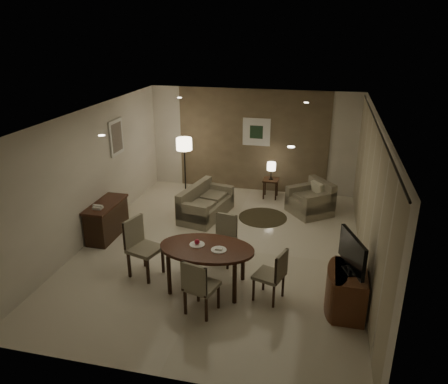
% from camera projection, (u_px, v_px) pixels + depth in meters
% --- Properties ---
extents(room_shell, '(5.50, 7.00, 2.70)m').
position_uv_depth(room_shell, '(226.00, 179.00, 8.66)').
color(room_shell, beige).
rests_on(room_shell, ground).
extents(taupe_accent, '(3.96, 0.03, 2.70)m').
position_uv_depth(taupe_accent, '(253.00, 141.00, 11.46)').
color(taupe_accent, '#746248').
rests_on(taupe_accent, wall_back).
extents(curtain_wall, '(0.08, 6.70, 2.58)m').
position_uv_depth(curtain_wall, '(368.00, 200.00, 7.74)').
color(curtain_wall, beige).
rests_on(curtain_wall, wall_right).
extents(curtain_rod, '(0.03, 6.80, 0.03)m').
position_uv_depth(curtain_rod, '(378.00, 126.00, 7.26)').
color(curtain_rod, black).
rests_on(curtain_rod, wall_right).
extents(art_back_frame, '(0.72, 0.03, 0.72)m').
position_uv_depth(art_back_frame, '(256.00, 132.00, 11.33)').
color(art_back_frame, silver).
rests_on(art_back_frame, wall_back).
extents(art_back_canvas, '(0.34, 0.01, 0.34)m').
position_uv_depth(art_back_canvas, '(256.00, 132.00, 11.31)').
color(art_back_canvas, '#1D341F').
rests_on(art_back_canvas, wall_back).
extents(art_left_frame, '(0.03, 0.60, 0.80)m').
position_uv_depth(art_left_frame, '(116.00, 137.00, 9.79)').
color(art_left_frame, silver).
rests_on(art_left_frame, wall_left).
extents(art_left_canvas, '(0.01, 0.46, 0.64)m').
position_uv_depth(art_left_canvas, '(117.00, 137.00, 9.78)').
color(art_left_canvas, gray).
rests_on(art_left_canvas, wall_left).
extents(downlight_nl, '(0.10, 0.10, 0.01)m').
position_uv_depth(downlight_nl, '(102.00, 135.00, 6.48)').
color(downlight_nl, white).
rests_on(downlight_nl, ceiling).
extents(downlight_nr, '(0.10, 0.10, 0.01)m').
position_uv_depth(downlight_nr, '(291.00, 147.00, 5.88)').
color(downlight_nr, white).
rests_on(downlight_nr, ceiling).
extents(downlight_fl, '(0.10, 0.10, 0.01)m').
position_uv_depth(downlight_fl, '(179.00, 98.00, 9.75)').
color(downlight_fl, white).
rests_on(downlight_fl, ceiling).
extents(downlight_fr, '(0.10, 0.10, 0.01)m').
position_uv_depth(downlight_fr, '(306.00, 103.00, 9.15)').
color(downlight_fr, white).
rests_on(downlight_fr, ceiling).
extents(console_desk, '(0.48, 1.20, 0.75)m').
position_uv_depth(console_desk, '(107.00, 220.00, 9.18)').
color(console_desk, '#3F2014').
rests_on(console_desk, floor).
extents(telephone, '(0.20, 0.14, 0.09)m').
position_uv_depth(telephone, '(98.00, 207.00, 8.76)').
color(telephone, white).
rests_on(telephone, console_desk).
extents(tv_cabinet, '(0.48, 0.90, 0.70)m').
position_uv_depth(tv_cabinet, '(349.00, 291.00, 6.79)').
color(tv_cabinet, brown).
rests_on(tv_cabinet, floor).
extents(flat_tv, '(0.36, 0.85, 0.60)m').
position_uv_depth(flat_tv, '(352.00, 253.00, 6.55)').
color(flat_tv, black).
rests_on(flat_tv, tv_cabinet).
extents(dining_table, '(1.61, 1.01, 0.76)m').
position_uv_depth(dining_table, '(207.00, 267.00, 7.40)').
color(dining_table, '#3F2014').
rests_on(dining_table, floor).
extents(chair_near, '(0.56, 0.56, 0.94)m').
position_uv_depth(chair_near, '(202.00, 285.00, 6.72)').
color(chair_near, gray).
rests_on(chair_near, floor).
extents(chair_far, '(0.51, 0.51, 0.92)m').
position_uv_depth(chair_far, '(222.00, 241.00, 8.13)').
color(chair_far, gray).
rests_on(chair_far, floor).
extents(chair_left, '(0.64, 0.64, 1.06)m').
position_uv_depth(chair_left, '(145.00, 248.00, 7.70)').
color(chair_left, gray).
rests_on(chair_left, floor).
extents(chair_right, '(0.55, 0.55, 0.90)m').
position_uv_depth(chair_right, '(269.00, 275.00, 7.05)').
color(chair_right, gray).
rests_on(chair_right, floor).
extents(plate_a, '(0.26, 0.26, 0.02)m').
position_uv_depth(plate_a, '(197.00, 244.00, 7.34)').
color(plate_a, white).
rests_on(plate_a, dining_table).
extents(plate_b, '(0.26, 0.26, 0.02)m').
position_uv_depth(plate_b, '(219.00, 250.00, 7.17)').
color(plate_b, white).
rests_on(plate_b, dining_table).
extents(fruit_apple, '(0.09, 0.09, 0.09)m').
position_uv_depth(fruit_apple, '(197.00, 242.00, 7.33)').
color(fruit_apple, maroon).
rests_on(fruit_apple, plate_a).
extents(napkin, '(0.12, 0.08, 0.03)m').
position_uv_depth(napkin, '(219.00, 249.00, 7.16)').
color(napkin, white).
rests_on(napkin, plate_b).
extents(round_rug, '(1.13, 1.13, 0.01)m').
position_uv_depth(round_rug, '(263.00, 217.00, 10.19)').
color(round_rug, '#413824').
rests_on(round_rug, floor).
extents(sofa, '(1.65, 1.05, 0.72)m').
position_uv_depth(sofa, '(206.00, 202.00, 10.15)').
color(sofa, gray).
rests_on(sofa, floor).
extents(armchair, '(1.20, 1.21, 0.79)m').
position_uv_depth(armchair, '(310.00, 198.00, 10.28)').
color(armchair, gray).
rests_on(armchair, floor).
extents(side_table, '(0.39, 0.39, 0.50)m').
position_uv_depth(side_table, '(270.00, 188.00, 11.28)').
color(side_table, black).
rests_on(side_table, floor).
extents(table_lamp, '(0.22, 0.22, 0.50)m').
position_uv_depth(table_lamp, '(271.00, 170.00, 11.10)').
color(table_lamp, '#FFEAC1').
rests_on(table_lamp, side_table).
extents(floor_lamp, '(0.39, 0.39, 1.56)m').
position_uv_depth(floor_lamp, '(185.00, 168.00, 11.17)').
color(floor_lamp, '#FFE5B7').
rests_on(floor_lamp, floor).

